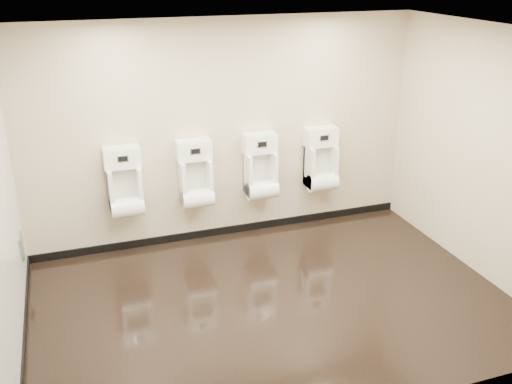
% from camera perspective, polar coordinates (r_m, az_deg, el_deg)
% --- Properties ---
extents(ground, '(5.00, 3.50, 0.00)m').
position_cam_1_polar(ground, '(6.23, 1.63, -10.93)').
color(ground, black).
rests_on(ground, ground).
extents(ceiling, '(5.00, 3.50, 0.00)m').
position_cam_1_polar(ceiling, '(5.24, 1.97, 15.59)').
color(ceiling, white).
extents(back_wall, '(5.00, 0.02, 2.80)m').
position_cam_1_polar(back_wall, '(7.16, -3.18, 5.96)').
color(back_wall, '#C6B595').
rests_on(back_wall, ground).
extents(front_wall, '(5.00, 0.02, 2.80)m').
position_cam_1_polar(front_wall, '(4.15, 10.39, -7.13)').
color(front_wall, '#C6B595').
rests_on(front_wall, ground).
extents(right_wall, '(0.02, 3.50, 2.80)m').
position_cam_1_polar(right_wall, '(6.83, 21.85, 3.55)').
color(right_wall, '#C6B595').
rests_on(right_wall, ground).
extents(skirting_back, '(5.00, 0.02, 0.10)m').
position_cam_1_polar(skirting_back, '(7.64, -2.94, -3.83)').
color(skirting_back, black).
rests_on(skirting_back, ground).
extents(skirting_left, '(0.02, 3.50, 0.10)m').
position_cam_1_polar(skirting_left, '(5.95, -22.19, -14.03)').
color(skirting_left, black).
rests_on(skirting_left, ground).
extents(access_panel, '(0.04, 0.25, 0.25)m').
position_cam_1_polar(access_panel, '(6.76, -22.39, -5.04)').
color(access_panel, '#9E9EA3').
rests_on(access_panel, left_wall).
extents(urinal_0, '(0.44, 0.33, 0.83)m').
position_cam_1_polar(urinal_0, '(6.97, -12.96, 0.48)').
color(urinal_0, white).
rests_on(urinal_0, back_wall).
extents(urinal_1, '(0.44, 0.33, 0.83)m').
position_cam_1_polar(urinal_1, '(7.09, -6.06, 1.33)').
color(urinal_1, white).
rests_on(urinal_1, back_wall).
extents(urinal_2, '(0.44, 0.33, 0.83)m').
position_cam_1_polar(urinal_2, '(7.31, 0.46, 2.12)').
color(urinal_2, white).
rests_on(urinal_2, back_wall).
extents(urinal_3, '(0.44, 0.33, 0.83)m').
position_cam_1_polar(urinal_3, '(7.62, 6.53, 2.83)').
color(urinal_3, white).
rests_on(urinal_3, back_wall).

